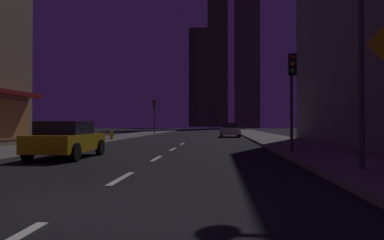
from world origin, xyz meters
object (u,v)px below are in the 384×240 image
Objects in this scene: car_parked_far at (230,130)px; traffic_light_far_left at (154,109)px; fire_hydrant_far_left at (112,135)px; car_parked_near at (67,139)px; traffic_light_near_right at (292,80)px.

traffic_light_far_left is (-9.10, 7.49, 2.45)m from car_parked_far.
car_parked_near is at bearing -80.69° from fire_hydrant_far_left.
traffic_light_near_right reaches higher than fire_hydrant_far_left.
car_parked_far reaches higher than fire_hydrant_far_left.
traffic_light_far_left is (-11.00, 29.44, 0.00)m from traffic_light_near_right.
car_parked_far is 1.01× the size of traffic_light_far_left.
traffic_light_far_left is at bearing 93.50° from car_parked_near.
car_parked_near reaches higher than fire_hydrant_far_left.
car_parked_near is 6.48× the size of fire_hydrant_far_left.
traffic_light_near_right and traffic_light_far_left have the same top height.
fire_hydrant_far_left is (-2.30, 14.02, -0.29)m from car_parked_near.
traffic_light_far_left is at bearing 110.49° from traffic_light_near_right.
car_parked_far is at bearing 94.95° from traffic_light_near_right.
traffic_light_near_right is 1.00× the size of traffic_light_far_left.
traffic_light_near_right is at bearing -69.51° from traffic_light_far_left.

